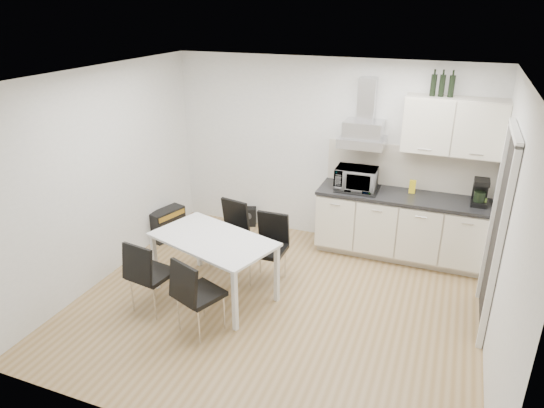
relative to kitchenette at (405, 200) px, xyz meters
The scene contains 15 objects.
ground 2.26m from the kitchenette, 124.35° to the right, with size 4.50×4.50×0.00m, color tan.
wall_back 1.30m from the kitchenette, 167.39° to the left, with size 4.50×0.10×2.60m, color white.
wall_front 3.95m from the kitchenette, 107.61° to the right, with size 4.50×0.10×2.60m, color white.
wall_left 3.88m from the kitchenette, 153.21° to the right, with size 0.10×4.00×2.60m, color white.
wall_right 2.09m from the kitchenette, 58.46° to the right, with size 0.10×4.00×2.60m, color white.
ceiling 2.75m from the kitchenette, 124.35° to the right, with size 4.50×4.50×0.00m, color white.
doorway 1.58m from the kitchenette, 49.15° to the right, with size 0.08×1.04×2.10m, color white.
kitchenette is the anchor object (origin of this frame).
dining_table 2.64m from the kitchenette, 137.45° to the right, with size 1.60×1.20×0.75m.
chair_far_left 2.41m from the kitchenette, 152.28° to the right, with size 0.44×0.50×0.88m, color black, non-canonical shape.
chair_far_right 1.99m from the kitchenette, 138.18° to the right, with size 0.44×0.50×0.88m, color black, non-canonical shape.
chair_near_left 3.38m from the kitchenette, 136.97° to the right, with size 0.44×0.50×0.88m, color black, non-canonical shape.
chair_near_right 3.04m from the kitchenette, 125.56° to the right, with size 0.44×0.50×0.88m, color black, non-canonical shape.
guitar_amp 3.43m from the kitchenette, 168.37° to the right, with size 0.37×0.58×0.45m.
floor_speaker 2.43m from the kitchenette, behind, with size 0.18×0.16×0.29m, color black.
Camera 1 is at (1.68, -4.45, 3.27)m, focal length 32.00 mm.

